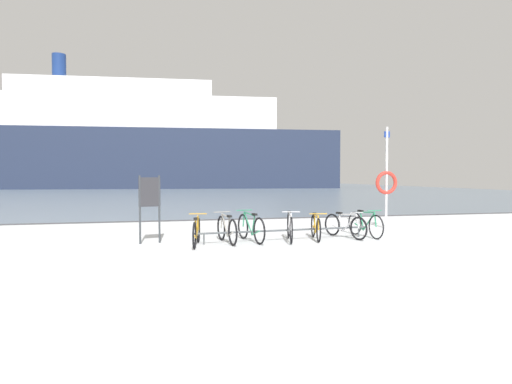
{
  "coord_description": "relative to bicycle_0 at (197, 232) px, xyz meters",
  "views": [
    {
      "loc": [
        -2.38,
        -7.0,
        1.73
      ],
      "look_at": [
        1.17,
        8.02,
        1.16
      ],
      "focal_mm": 30.45,
      "sensor_mm": 36.0,
      "label": 1
    }
  ],
  "objects": [
    {
      "name": "bicycle_4",
      "position": [
        3.26,
        0.27,
        -0.01
      ],
      "size": [
        0.52,
        1.6,
        0.75
      ],
      "color": "black",
      "rests_on": "ground"
    },
    {
      "name": "bicycle_3",
      "position": [
        2.49,
        0.19,
        0.03
      ],
      "size": [
        0.56,
        1.72,
        0.83
      ],
      "color": "black",
      "rests_on": "ground"
    },
    {
      "name": "rescue_post",
      "position": [
        6.49,
        2.2,
        1.24
      ],
      "size": [
        0.78,
        0.12,
        3.36
      ],
      "color": "silver",
      "rests_on": "ground"
    },
    {
      "name": "info_sign",
      "position": [
        -1.13,
        0.64,
        0.82
      ],
      "size": [
        0.55,
        0.16,
        1.75
      ],
      "color": "#33383D",
      "rests_on": "ground"
    },
    {
      "name": "bicycle_1",
      "position": [
        0.8,
        0.24,
        0.01
      ],
      "size": [
        0.46,
        1.65,
        0.78
      ],
      "color": "black",
      "rests_on": "ground"
    },
    {
      "name": "bike_rack",
      "position": [
        2.41,
        0.29,
        -0.08
      ],
      "size": [
        4.93,
        0.44,
        0.31
      ],
      "color": "#4C5156",
      "rests_on": "ground"
    },
    {
      "name": "ferry_ship",
      "position": [
        -5.22,
        53.75,
        5.88
      ],
      "size": [
        60.44,
        15.44,
        18.59
      ],
      "color": "#232D47",
      "rests_on": "ground"
    },
    {
      "name": "ground",
      "position": [
        1.35,
        50.1,
        -0.39
      ],
      "size": [
        80.0,
        132.0,
        0.08
      ],
      "color": "silver"
    },
    {
      "name": "bicycle_2",
      "position": [
        1.46,
        0.32,
        0.02
      ],
      "size": [
        0.5,
        1.74,
        0.81
      ],
      "color": "black",
      "rests_on": "ground"
    },
    {
      "name": "bicycle_0",
      "position": [
        0.0,
        0.0,
        0.0
      ],
      "size": [
        0.49,
        1.69,
        0.77
      ],
      "color": "black",
      "rests_on": "ground"
    },
    {
      "name": "bicycle_6",
      "position": [
        4.82,
        0.45,
        0.01
      ],
      "size": [
        0.46,
        1.69,
        0.79
      ],
      "color": "black",
      "rests_on": "ground"
    },
    {
      "name": "bicycle_5",
      "position": [
        4.17,
        0.39,
        -0.01
      ],
      "size": [
        0.65,
        1.64,
        0.75
      ],
      "color": "black",
      "rests_on": "ground"
    }
  ]
}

